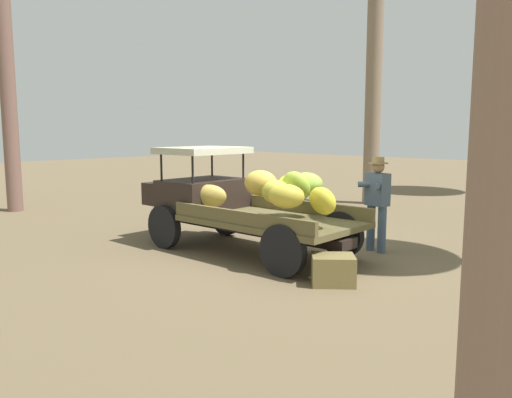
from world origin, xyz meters
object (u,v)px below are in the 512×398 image
truck (235,201)px  farmer (377,198)px  loose_banana_bunch (322,227)px  wooden_crate (333,270)px

truck → farmer: bearing=-141.5°
farmer → loose_banana_bunch: size_ratio=3.23×
truck → wooden_crate: size_ratio=7.58×
loose_banana_bunch → truck: bearing=81.8°
truck → wooden_crate: bearing=166.4°
wooden_crate → loose_banana_bunch: size_ratio=1.14×
truck → farmer: size_ratio=2.67×
truck → loose_banana_bunch: 2.33m
truck → wooden_crate: 2.66m
farmer → loose_banana_bunch: (1.59, -0.53, -0.82)m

